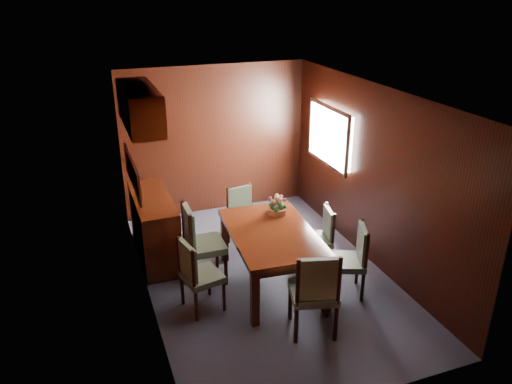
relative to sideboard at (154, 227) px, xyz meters
name	(u,v)px	position (x,y,z in m)	size (l,w,h in m)	color
ground	(265,275)	(1.25, -1.00, -0.45)	(4.50, 4.50, 0.00)	#393D4E
room_shell	(249,151)	(1.15, -0.67, 1.18)	(3.06, 4.52, 2.41)	black
sideboard	(154,227)	(0.00, 0.00, 0.00)	(0.48, 1.40, 0.90)	black
dining_table	(272,239)	(1.26, -1.20, 0.19)	(1.10, 1.66, 0.75)	black
chair_left_near	(196,272)	(0.25, -1.40, 0.06)	(0.49, 0.51, 0.91)	black
chair_left_far	(199,240)	(0.43, -0.80, 0.13)	(0.48, 0.50, 1.04)	black
chair_right_near	(353,256)	(2.10, -1.71, 0.06)	(0.54, 0.56, 0.92)	black
chair_right_far	(321,235)	(2.02, -1.02, 0.02)	(0.46, 0.48, 0.86)	black
chair_head	(315,289)	(1.32, -2.27, 0.12)	(0.60, 0.58, 1.03)	black
chair_foot	(243,213)	(1.26, -0.05, 0.03)	(0.47, 0.46, 0.87)	black
flower_centerpiece	(277,204)	(1.51, -0.74, 0.43)	(0.27, 0.27, 0.27)	#B96338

